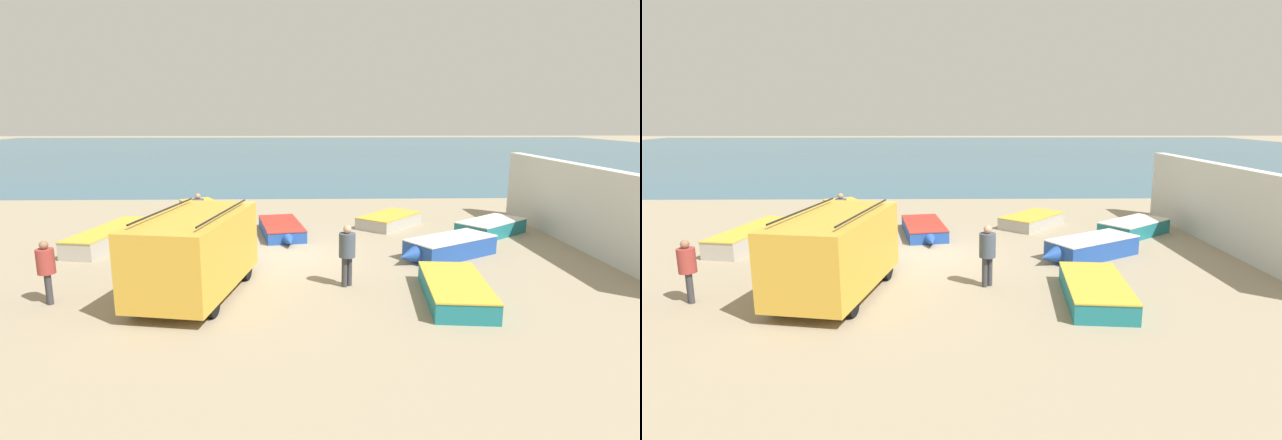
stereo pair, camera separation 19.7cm
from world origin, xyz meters
TOP-DOWN VIEW (x-y plane):
  - ground_plane at (0.00, 0.00)m, footprint 200.00×200.00m
  - sea_water at (0.00, 52.00)m, footprint 120.00×80.00m
  - harbor_wall at (11.05, 1.00)m, footprint 0.50×12.54m
  - parked_van at (-2.22, -3.80)m, footprint 2.92×5.00m
  - fishing_rowboat_0 at (-0.23, 3.09)m, footprint 2.17×4.39m
  - fishing_rowboat_1 at (5.69, -0.32)m, footprint 3.90×2.93m
  - fishing_rowboat_2 at (-6.62, 1.84)m, footprint 1.98×5.52m
  - fishing_rowboat_3 at (4.55, 4.73)m, footprint 3.23×3.54m
  - fishing_rowboat_4 at (8.53, 3.03)m, footprint 3.52×3.09m
  - fishing_rowboat_5 at (4.77, -4.31)m, footprint 1.90×4.22m
  - fishing_rowboat_6 at (-4.03, 6.68)m, footprint 3.43×4.94m
  - fisherman_0 at (-5.97, -4.37)m, footprint 0.45×0.45m
  - fisherman_2 at (-3.61, 3.14)m, footprint 0.46×0.46m
  - fisherman_3 at (1.95, -3.23)m, footprint 0.47×0.47m

SIDE VIEW (x-z plane):
  - ground_plane at x=0.00m, z-range 0.00..0.00m
  - sea_water at x=0.00m, z-range 0.00..0.01m
  - fishing_rowboat_0 at x=-0.23m, z-range 0.00..0.50m
  - fishing_rowboat_3 at x=4.55m, z-range 0.00..0.53m
  - fishing_rowboat_5 at x=4.77m, z-range 0.00..0.56m
  - fishing_rowboat_4 at x=8.53m, z-range 0.00..0.60m
  - fishing_rowboat_2 at x=-6.62m, z-range 0.00..0.66m
  - fishing_rowboat_1 at x=5.69m, z-range 0.00..0.68m
  - fishing_rowboat_6 at x=-4.03m, z-range 0.00..0.69m
  - fisherman_0 at x=-5.97m, z-range 0.17..1.87m
  - fisherman_2 at x=-3.61m, z-range 0.17..1.91m
  - fisherman_3 at x=1.95m, z-range 0.18..1.99m
  - parked_van at x=-2.22m, z-range 0.05..2.43m
  - harbor_wall at x=11.05m, z-range 0.00..3.05m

